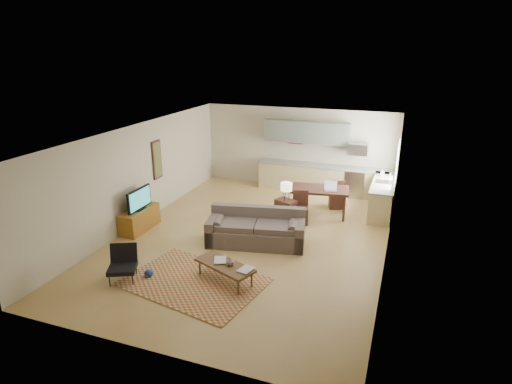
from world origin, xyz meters
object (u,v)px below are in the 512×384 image
at_px(sofa, 256,228).
at_px(armchair, 122,265).
at_px(tv_credenza, 140,219).
at_px(coffee_table, 225,273).
at_px(dining_table, 319,202).
at_px(console_table, 286,211).

distance_m(sofa, armchair, 3.26).
height_order(armchair, tv_credenza, armchair).
height_order(coffee_table, dining_table, dining_table).
bearing_deg(tv_credenza, console_table, 27.78).
bearing_deg(tv_credenza, dining_table, 31.71).
xyz_separation_m(sofa, tv_credenza, (-3.19, -0.23, -0.14)).
bearing_deg(dining_table, console_table, -142.87).
height_order(sofa, tv_credenza, sofa).
xyz_separation_m(armchair, console_table, (2.29, 4.18, -0.05)).
bearing_deg(armchair, dining_table, 33.02).
xyz_separation_m(sofa, console_table, (0.29, 1.60, -0.11)).
relative_size(coffee_table, dining_table, 0.83).
bearing_deg(sofa, coffee_table, -101.67).
height_order(coffee_table, tv_credenza, tv_credenza).
relative_size(sofa, tv_credenza, 1.97).
xyz_separation_m(coffee_table, dining_table, (1.07, 4.28, 0.21)).
xyz_separation_m(sofa, armchair, (-2.00, -2.58, -0.06)).
bearing_deg(tv_credenza, armchair, -63.09).
distance_m(console_table, dining_table, 1.11).
bearing_deg(coffee_table, tv_credenza, 175.27).
bearing_deg(tv_credenza, sofa, 4.16).
xyz_separation_m(console_table, dining_table, (0.77, 0.79, 0.09)).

